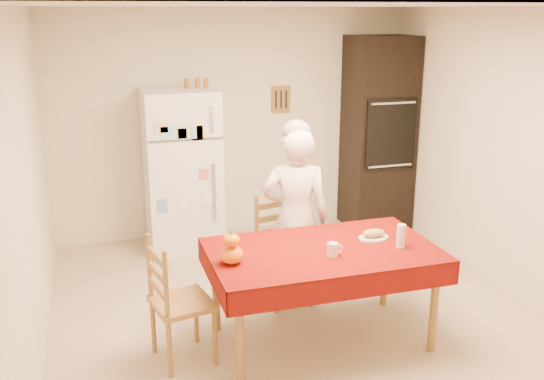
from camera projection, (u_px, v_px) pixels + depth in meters
name	position (u px, v px, depth m)	size (l,w,h in m)	color
floor	(299.00, 318.00, 5.05)	(4.50, 4.50, 0.00)	tan
room_shell	(302.00, 127.00, 4.59)	(4.02, 4.52, 2.51)	beige
refrigerator	(182.00, 171.00, 6.35)	(0.75, 0.74, 1.70)	white
oven_cabinet	(378.00, 134.00, 6.96)	(0.70, 0.62, 2.20)	black
dining_table	(322.00, 257.00, 4.53)	(1.70, 1.00, 0.76)	brown
chair_far	(281.00, 244.00, 5.29)	(0.49, 0.48, 0.95)	brown
chair_left	(173.00, 298.00, 4.30)	(0.48, 0.49, 0.95)	brown
seated_woman	(296.00, 219.00, 5.09)	(0.57, 0.38, 1.57)	silver
coffee_mug	(332.00, 250.00, 4.36)	(0.08, 0.08, 0.10)	white
pumpkin_lower	(232.00, 255.00, 4.24)	(0.17, 0.17, 0.13)	#D13D04
pumpkin_upper	(231.00, 240.00, 4.21)	(0.12, 0.12, 0.09)	#D03A04
wine_glass	(401.00, 236.00, 4.53)	(0.07, 0.07, 0.18)	silver
bread_plate	(373.00, 238.00, 4.70)	(0.24, 0.24, 0.02)	white
bread_loaf	(374.00, 233.00, 4.69)	(0.18, 0.10, 0.06)	#9A7A4C
spice_jar_left	(187.00, 83.00, 6.16)	(0.05, 0.05, 0.10)	brown
spice_jar_mid	(198.00, 83.00, 6.19)	(0.05, 0.05, 0.10)	#965A1B
spice_jar_right	(206.00, 83.00, 6.22)	(0.05, 0.05, 0.10)	#8D5A19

